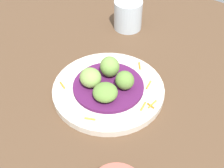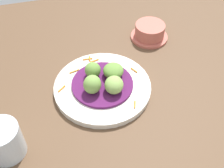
% 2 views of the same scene
% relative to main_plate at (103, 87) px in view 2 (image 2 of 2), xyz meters
% --- Properties ---
extents(table_surface, '(1.10, 1.10, 0.02)m').
position_rel_main_plate_xyz_m(table_surface, '(-0.00, -0.05, -0.02)').
color(table_surface, brown).
rests_on(table_surface, ground).
extents(main_plate, '(0.25, 0.25, 0.02)m').
position_rel_main_plate_xyz_m(main_plate, '(0.00, 0.00, 0.00)').
color(main_plate, silver).
rests_on(main_plate, table_surface).
extents(cabbage_bed, '(0.16, 0.16, 0.01)m').
position_rel_main_plate_xyz_m(cabbage_bed, '(0.00, 0.00, 0.01)').
color(cabbage_bed, '#51194C').
rests_on(cabbage_bed, main_plate).
extents(carrot_garnish, '(0.22, 0.21, 0.00)m').
position_rel_main_plate_xyz_m(carrot_garnish, '(-0.01, 0.05, 0.01)').
color(carrot_garnish, orange).
rests_on(carrot_garnish, main_plate).
extents(guac_scoop_left, '(0.06, 0.06, 0.05)m').
position_rel_main_plate_xyz_m(guac_scoop_left, '(-0.03, -0.02, 0.04)').
color(guac_scoop_left, '#759E47').
rests_on(guac_scoop_left, cabbage_bed).
extents(guac_scoop_center, '(0.06, 0.07, 0.04)m').
position_rel_main_plate_xyz_m(guac_scoop_center, '(0.02, -0.03, 0.04)').
color(guac_scoop_center, '#84A851').
rests_on(guac_scoop_center, cabbage_bed).
extents(guac_scoop_right, '(0.05, 0.05, 0.03)m').
position_rel_main_plate_xyz_m(guac_scoop_right, '(0.03, 0.02, 0.03)').
color(guac_scoop_right, olive).
rests_on(guac_scoop_right, cabbage_bed).
extents(guac_scoop_back, '(0.06, 0.06, 0.04)m').
position_rel_main_plate_xyz_m(guac_scoop_back, '(-0.02, 0.03, 0.04)').
color(guac_scoop_back, olive).
rests_on(guac_scoop_back, cabbage_bed).
extents(terracotta_bowl, '(0.12, 0.12, 0.05)m').
position_rel_main_plate_xyz_m(terracotta_bowl, '(0.19, 0.18, 0.01)').
color(terracotta_bowl, '#B75B4C').
rests_on(terracotta_bowl, table_surface).
extents(water_glass, '(0.08, 0.08, 0.08)m').
position_rel_main_plate_xyz_m(water_glass, '(-0.25, -0.13, 0.03)').
color(water_glass, silver).
rests_on(water_glass, table_surface).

